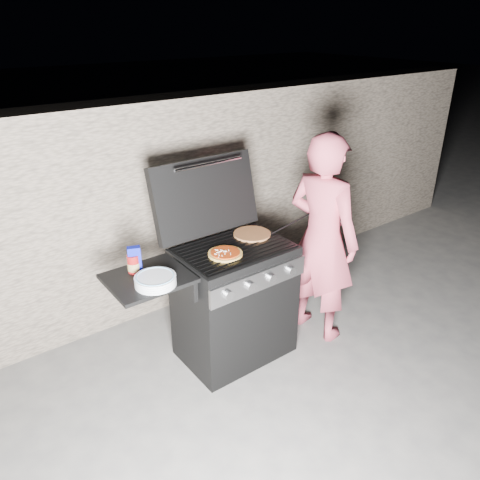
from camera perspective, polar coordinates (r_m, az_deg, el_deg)
ground at (r=3.77m, az=-0.63°, el=-13.34°), size 50.00×50.00×0.00m
stone_wall at (r=4.11m, az=-9.39°, el=4.25°), size 8.00×0.35×1.80m
gas_grill at (r=3.39m, az=-4.12°, el=-8.89°), size 1.34×0.79×0.91m
pizza_topped at (r=3.16m, az=-1.81°, el=-1.61°), size 0.25×0.25×0.03m
pizza_plain at (r=3.46m, az=1.48°, el=0.74°), size 0.29×0.29×0.01m
sauce_jar at (r=3.03m, az=-12.86°, el=-2.81°), size 0.10×0.10×0.12m
blue_carton at (r=3.02m, az=-12.72°, el=-2.32°), size 0.09×0.07×0.17m
plate_stack at (r=2.87m, az=-10.28°, el=-4.88°), size 0.29×0.29×0.06m
person at (r=3.64m, az=9.97°, el=0.14°), size 0.49×0.66×1.66m
tongs at (r=3.59m, az=6.67°, el=2.24°), size 0.46×0.02×0.09m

